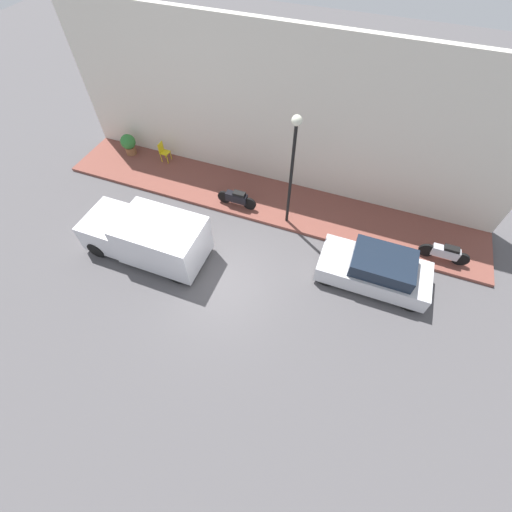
# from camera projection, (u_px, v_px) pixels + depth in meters

# --- Properties ---
(ground_plane) EXTENTS (60.00, 60.00, 0.00)m
(ground_plane) POSITION_uv_depth(u_px,v_px,m) (222.00, 282.00, 12.83)
(ground_plane) COLOR #514F51
(sidewalk) EXTENTS (2.75, 19.01, 0.14)m
(sidewalk) POSITION_uv_depth(u_px,v_px,m) (264.00, 199.00, 15.44)
(sidewalk) COLOR brown
(sidewalk) RESTS_ON ground_plane
(building_facade) EXTENTS (0.30, 19.01, 6.63)m
(building_facade) POSITION_uv_depth(u_px,v_px,m) (279.00, 115.00, 13.72)
(building_facade) COLOR silver
(building_facade) RESTS_ON ground_plane
(parked_car) EXTENTS (1.80, 3.94, 1.41)m
(parked_car) POSITION_uv_depth(u_px,v_px,m) (375.00, 269.00, 12.35)
(parked_car) COLOR silver
(parked_car) RESTS_ON ground_plane
(delivery_van) EXTENTS (2.01, 4.74, 1.86)m
(delivery_van) POSITION_uv_depth(u_px,v_px,m) (147.00, 236.00, 12.94)
(delivery_van) COLOR silver
(delivery_van) RESTS_ON ground_plane
(scooter_silver) EXTENTS (0.30, 1.84, 0.78)m
(scooter_silver) POSITION_uv_depth(u_px,v_px,m) (445.00, 253.00, 12.95)
(scooter_silver) COLOR #B7B7BF
(scooter_silver) RESTS_ON sidewalk
(motorcycle_black) EXTENTS (0.30, 1.78, 0.79)m
(motorcycle_black) POSITION_uv_depth(u_px,v_px,m) (237.00, 198.00, 14.76)
(motorcycle_black) COLOR black
(motorcycle_black) RESTS_ON sidewalk
(streetlamp) EXTENTS (0.36, 0.36, 4.79)m
(streetlamp) POSITION_uv_depth(u_px,v_px,m) (293.00, 156.00, 11.98)
(streetlamp) COLOR black
(streetlamp) RESTS_ON sidewalk
(potted_plant) EXTENTS (0.72, 0.72, 1.04)m
(potted_plant) POSITION_uv_depth(u_px,v_px,m) (129.00, 144.00, 16.92)
(potted_plant) COLOR brown
(potted_plant) RESTS_ON sidewalk
(cafe_chair) EXTENTS (0.40, 0.40, 0.97)m
(cafe_chair) POSITION_uv_depth(u_px,v_px,m) (163.00, 151.00, 16.60)
(cafe_chair) COLOR yellow
(cafe_chair) RESTS_ON sidewalk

